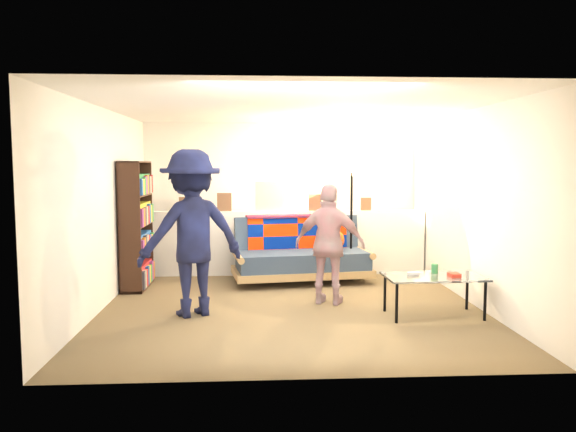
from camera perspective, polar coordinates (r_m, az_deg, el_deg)
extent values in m
plane|color=brown|center=(7.09, 0.19, -8.79)|extent=(5.00, 5.00, 0.00)
cube|color=silver|center=(9.38, -0.75, 2.12)|extent=(4.50, 0.10, 2.40)
cube|color=silver|center=(7.12, -18.20, 0.80)|extent=(0.10, 5.00, 2.40)
cube|color=silver|center=(7.38, 17.91, 0.96)|extent=(0.10, 5.00, 2.40)
cube|color=white|center=(6.90, 0.20, 10.91)|extent=(4.50, 5.00, 0.10)
cube|color=silver|center=(8.76, -0.54, -2.72)|extent=(4.45, 0.15, 1.00)
cube|color=brown|center=(8.73, -10.42, 1.19)|extent=(0.18, 0.02, 0.22)
cube|color=brown|center=(8.67, -6.49, 1.42)|extent=(0.22, 0.02, 0.28)
cube|color=white|center=(8.66, -1.86, 2.00)|extent=(0.45, 0.02, 0.45)
cube|color=brown|center=(8.71, 2.75, 1.39)|extent=(0.20, 0.02, 0.26)
cube|color=brown|center=(8.83, 7.92, 1.21)|extent=(0.16, 0.02, 0.20)
cube|color=#A58150|center=(8.25, 1.40, -5.65)|extent=(2.09, 1.16, 0.10)
cube|color=#2F4055|center=(8.17, 1.48, -4.50)|extent=(1.96, 0.99, 0.25)
cube|color=#2F4055|center=(8.50, 0.89, -1.98)|extent=(1.89, 0.51, 0.59)
cylinder|color=#A58150|center=(8.04, -5.14, -4.07)|extent=(0.22, 0.89, 0.09)
cylinder|color=#A58150|center=(8.46, 7.62, -3.63)|extent=(0.22, 0.89, 0.09)
cube|color=navy|center=(8.42, 1.01, -2.05)|extent=(1.51, 0.32, 0.54)
cube|color=navy|center=(8.51, 0.82, 0.02)|extent=(1.53, 0.48, 0.03)
sphere|color=#E64814|center=(8.24, 4.67, -2.44)|extent=(0.31, 0.31, 0.31)
cube|color=black|center=(8.10, -16.12, -0.88)|extent=(0.02, 0.88, 1.76)
cube|color=black|center=(7.65, -15.82, -1.23)|extent=(0.29, 0.02, 1.76)
cube|color=black|center=(8.49, -14.58, -0.56)|extent=(0.29, 0.02, 1.76)
cube|color=black|center=(8.03, -15.32, 5.32)|extent=(0.29, 0.88, 0.02)
cube|color=black|center=(8.21, -15.02, -6.87)|extent=(0.29, 0.88, 0.04)
cube|color=black|center=(8.12, -15.10, -3.76)|extent=(0.29, 0.84, 0.02)
cube|color=black|center=(8.07, -15.17, -0.88)|extent=(0.29, 0.84, 0.02)
cube|color=black|center=(8.04, -15.24, 2.04)|extent=(0.29, 0.84, 0.02)
cube|color=red|center=(8.17, -14.91, -5.66)|extent=(0.22, 0.82, 0.29)
cube|color=#285EAE|center=(8.10, -14.99, -2.67)|extent=(0.22, 0.82, 0.27)
cube|color=gold|center=(8.05, -15.06, 0.23)|extent=(0.22, 0.82, 0.29)
cube|color=#2D7D44|center=(8.03, -15.13, 3.16)|extent=(0.22, 0.82, 0.27)
cylinder|color=black|center=(6.28, 10.98, -8.67)|extent=(0.03, 0.03, 0.44)
cylinder|color=black|center=(6.62, 19.39, -8.14)|extent=(0.03, 0.03, 0.44)
cylinder|color=black|center=(6.73, 9.82, -7.69)|extent=(0.03, 0.03, 0.44)
cylinder|color=black|center=(7.05, 17.73, -7.27)|extent=(0.03, 0.03, 0.44)
cube|color=silver|center=(6.60, 14.61, -5.98)|extent=(1.13, 0.65, 0.02)
cube|color=silver|center=(6.58, 12.62, -5.73)|extent=(0.13, 0.06, 0.03)
cube|color=red|center=(6.59, 16.52, -5.76)|extent=(0.12, 0.16, 0.04)
cylinder|color=#3D9351|center=(6.73, 14.68, -5.18)|extent=(0.08, 0.08, 0.11)
cylinder|color=black|center=(8.56, 6.39, -6.24)|extent=(0.26, 0.26, 0.03)
cylinder|color=black|center=(8.44, 6.44, -0.98)|extent=(0.04, 0.04, 1.61)
sphere|color=#FFC672|center=(8.44, 5.72, 3.54)|extent=(0.13, 0.13, 0.13)
sphere|color=#FFC672|center=(8.36, 7.40, 3.95)|extent=(0.13, 0.13, 0.13)
sphere|color=#FFC672|center=(8.50, 6.64, 4.50)|extent=(0.13, 0.13, 0.13)
imported|color=black|center=(6.46, -9.78, -1.72)|extent=(1.40, 1.15, 1.89)
imported|color=pink|center=(6.91, 4.25, -2.90)|extent=(0.94, 0.64, 1.48)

